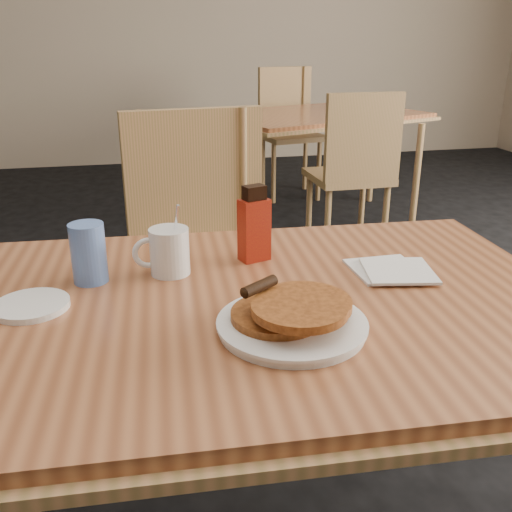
% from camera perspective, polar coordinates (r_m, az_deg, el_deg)
% --- Properties ---
extents(wall_back, '(8.00, 0.00, 8.00)m').
position_cam_1_polar(wall_back, '(6.00, -10.97, 22.40)').
color(wall_back, '#BEA993').
rests_on(wall_back, ground).
extents(main_table, '(1.35, 0.95, 0.75)m').
position_cam_1_polar(main_table, '(1.13, -0.08, -6.13)').
color(main_table, '#A9643C').
rests_on(main_table, floor).
extents(neighbor_table, '(1.60, 1.33, 0.75)m').
position_cam_1_polar(neighbor_table, '(3.98, 6.07, 13.54)').
color(neighbor_table, '#A9643C').
rests_on(neighbor_table, floor).
extents(chair_main_far, '(0.52, 0.52, 1.02)m').
position_cam_1_polar(chair_main_far, '(1.85, -5.57, 1.44)').
color(chair_main_far, tan).
rests_on(chair_main_far, floor).
extents(chair_neighbor_far, '(0.53, 0.53, 1.00)m').
position_cam_1_polar(chair_neighbor_far, '(4.72, 3.19, 13.44)').
color(chair_neighbor_far, tan).
rests_on(chair_neighbor_far, floor).
extents(chair_neighbor_near, '(0.44, 0.44, 0.95)m').
position_cam_1_polar(chair_neighbor_near, '(3.29, 9.88, 9.29)').
color(chair_neighbor_near, tan).
rests_on(chair_neighbor_near, floor).
extents(pancake_plate, '(0.26, 0.26, 0.08)m').
position_cam_1_polar(pancake_plate, '(0.99, 3.66, -6.17)').
color(pancake_plate, white).
rests_on(pancake_plate, main_table).
extents(coffee_mug, '(0.12, 0.08, 0.16)m').
position_cam_1_polar(coffee_mug, '(1.23, -8.78, 0.54)').
color(coffee_mug, white).
rests_on(coffee_mug, main_table).
extents(syrup_bottle, '(0.08, 0.06, 0.17)m').
position_cam_1_polar(syrup_bottle, '(1.28, -0.18, 3.01)').
color(syrup_bottle, maroon).
rests_on(syrup_bottle, main_table).
extents(napkin_stack, '(0.17, 0.18, 0.01)m').
position_cam_1_polar(napkin_stack, '(1.27, 13.42, -1.38)').
color(napkin_stack, silver).
rests_on(napkin_stack, main_table).
extents(blue_tumbler, '(0.09, 0.09, 0.13)m').
position_cam_1_polar(blue_tumbler, '(1.22, -16.40, 0.28)').
color(blue_tumbler, '#5981D2').
rests_on(blue_tumbler, main_table).
extents(side_saucer, '(0.18, 0.18, 0.01)m').
position_cam_1_polar(side_saucer, '(1.15, -21.55, -4.62)').
color(side_saucer, white).
rests_on(side_saucer, main_table).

